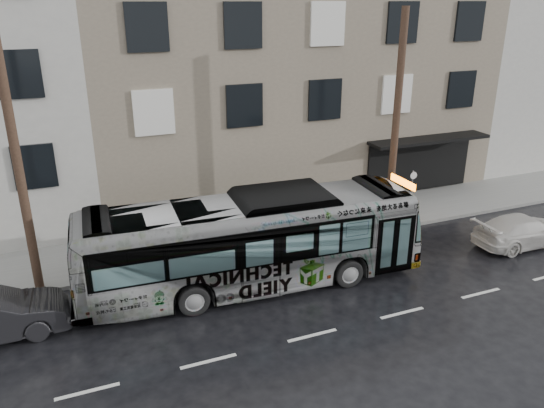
{
  "coord_description": "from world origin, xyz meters",
  "views": [
    {
      "loc": [
        -6.17,
        -14.37,
        9.35
      ],
      "look_at": [
        0.75,
        2.5,
        2.31
      ],
      "focal_mm": 35.0,
      "sensor_mm": 36.0,
      "label": 1
    }
  ],
  "objects_px": {
    "utility_pole_rear": "(17,162)",
    "white_sedan": "(523,230)",
    "sign_post": "(411,197)",
    "utility_pole_front": "(396,124)",
    "bus": "(251,242)"
  },
  "relations": [
    {
      "from": "utility_pole_rear",
      "to": "white_sedan",
      "type": "height_order",
      "value": "utility_pole_rear"
    },
    {
      "from": "sign_post",
      "to": "white_sedan",
      "type": "bearing_deg",
      "value": -47.3
    },
    {
      "from": "utility_pole_rear",
      "to": "white_sedan",
      "type": "bearing_deg",
      "value": -10.49
    },
    {
      "from": "white_sedan",
      "to": "utility_pole_front",
      "type": "bearing_deg",
      "value": 52.07
    },
    {
      "from": "utility_pole_rear",
      "to": "white_sedan",
      "type": "distance_m",
      "value": 18.95
    },
    {
      "from": "utility_pole_rear",
      "to": "sign_post",
      "type": "relative_size",
      "value": 3.75
    },
    {
      "from": "utility_pole_front",
      "to": "sign_post",
      "type": "xyz_separation_m",
      "value": [
        1.1,
        0.0,
        -3.3
      ]
    },
    {
      "from": "sign_post",
      "to": "bus",
      "type": "bearing_deg",
      "value": -164.64
    },
    {
      "from": "bus",
      "to": "white_sedan",
      "type": "height_order",
      "value": "bus"
    },
    {
      "from": "utility_pole_front",
      "to": "utility_pole_rear",
      "type": "xyz_separation_m",
      "value": [
        -14.0,
        0.0,
        0.0
      ]
    },
    {
      "from": "sign_post",
      "to": "bus",
      "type": "xyz_separation_m",
      "value": [
        -8.2,
        -2.25,
        0.3
      ]
    },
    {
      "from": "sign_post",
      "to": "white_sedan",
      "type": "relative_size",
      "value": 0.55
    },
    {
      "from": "utility_pole_front",
      "to": "sign_post",
      "type": "relative_size",
      "value": 3.75
    },
    {
      "from": "utility_pole_rear",
      "to": "sign_post",
      "type": "xyz_separation_m",
      "value": [
        15.1,
        0.0,
        -3.3
      ]
    },
    {
      "from": "utility_pole_rear",
      "to": "bus",
      "type": "xyz_separation_m",
      "value": [
        6.9,
        -2.25,
        -3.0
      ]
    }
  ]
}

